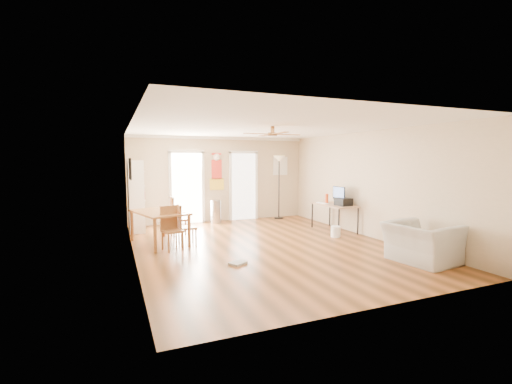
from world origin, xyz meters
name	(u,v)px	position (x,y,z in m)	size (l,w,h in m)	color
floor	(266,246)	(0.00, 0.00, 0.00)	(7.00, 7.00, 0.00)	brown
ceiling	(267,127)	(0.00, 0.00, 2.60)	(5.50, 7.00, 0.00)	silver
wall_back	(220,179)	(0.00, 3.50, 1.30)	(5.50, 0.04, 2.60)	beige
wall_front	(380,208)	(0.00, -3.50, 1.30)	(5.50, 0.04, 2.60)	beige
wall_left	(133,192)	(-2.75, 0.00, 1.30)	(0.04, 7.00, 2.60)	beige
wall_right	(368,184)	(2.75, 0.00, 1.30)	(0.04, 7.00, 2.60)	beige
crown_molding	(267,129)	(0.00, 0.00, 2.56)	(5.50, 7.00, 0.08)	white
kitchen_doorway	(187,188)	(-1.05, 3.48, 1.05)	(0.90, 0.10, 2.10)	white
bathroom_doorway	(243,187)	(0.75, 3.48, 1.05)	(0.80, 0.10, 2.10)	white
wall_decal	(217,171)	(-0.13, 3.48, 1.55)	(0.46, 0.03, 1.10)	red
ac_grille	(280,166)	(2.05, 3.47, 1.70)	(0.50, 0.04, 0.60)	white
framed_poster	(130,169)	(-2.73, 1.40, 1.70)	(0.04, 0.66, 0.48)	black
ceiling_fan	(273,134)	(0.00, -0.30, 2.43)	(1.24, 1.24, 0.20)	#593819
bookshelf	(136,196)	(-2.54, 2.79, 0.94)	(0.38, 0.85, 1.89)	white
dining_table	(160,228)	(-2.15, 1.11, 0.37)	(0.89, 1.49, 0.74)	olive
dining_chair_right_a	(180,217)	(-1.60, 1.65, 0.50)	(0.41, 0.41, 1.00)	#94542F
dining_chair_right_b	(187,225)	(-1.60, 0.73, 0.45)	(0.37, 0.37, 0.91)	#946230
dining_chair_near	(172,229)	(-1.97, 0.44, 0.46)	(0.38, 0.38, 0.92)	olive
trash_can	(216,212)	(-0.26, 3.17, 0.35)	(0.32, 0.32, 0.70)	#AAAAAC
torchiere_lamp	(279,187)	(1.86, 3.17, 1.02)	(0.38, 0.38, 2.03)	black
computer_desk	(334,218)	(2.37, 0.85, 0.36)	(0.67, 1.33, 0.71)	#AA7D5C
imac	(339,196)	(2.47, 0.80, 0.95)	(0.07, 0.51, 0.48)	black
keyboard	(323,203)	(2.20, 1.15, 0.72)	(0.14, 0.44, 0.02)	white
printer	(343,202)	(2.45, 0.57, 0.81)	(0.33, 0.38, 0.20)	black
orange_bottle	(327,199)	(2.30, 1.11, 0.85)	(0.09, 0.09, 0.27)	#DC4213
wastebasket_a	(336,232)	(1.95, 0.18, 0.14)	(0.23, 0.23, 0.27)	white
floor_cloth	(238,263)	(-1.03, -1.04, 0.02)	(0.29, 0.23, 0.04)	gray
armchair	(421,243)	(2.15, -2.22, 0.37)	(1.13, 0.99, 0.74)	#AAABA5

